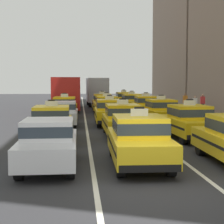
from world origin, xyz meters
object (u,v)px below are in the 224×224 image
Objects in this scene: taxi_left_second at (52,123)px; sedan_left_third at (63,113)px; taxi_center_second at (122,120)px; taxi_right_fourth at (146,106)px; taxi_right_third at (160,111)px; taxi_right_sixth at (124,99)px; taxi_right_second at (189,121)px; sedan_left_nearest at (49,142)px; taxi_center_fourth at (106,106)px; pedestrian_trailing at (195,105)px; pedestrian_by_storefront at (185,103)px; taxi_center_fifth at (102,102)px; box_truck_center_sixth at (96,91)px; pedestrian_near_crosswalk at (203,104)px; taxi_left_fourth at (65,107)px; taxi_center_third at (109,111)px; bus_left_fifth at (67,92)px; taxi_center_nearest at (139,139)px; taxi_right_fifth at (131,102)px.

taxi_left_second is 1.06× the size of sedan_left_third.
taxi_center_second and taxi_right_fourth have the same top height.
taxi_center_second is 0.99× the size of taxi_right_third.
taxi_right_fourth and taxi_right_sixth have the same top height.
taxi_center_second is 3.29m from taxi_right_second.
taxi_right_second is at bearing 0.68° from taxi_left_second.
sedan_left_nearest is 0.94× the size of taxi_right_fourth.
pedestrian_trailing is (7.12, -0.84, 0.05)m from taxi_center_fourth.
sedan_left_nearest is 20.22m from pedestrian_by_storefront.
sedan_left_nearest is 23.19m from taxi_center_fifth.
box_truck_center_sixth reaches higher than taxi_right_fourth.
sedan_left_third is 0.95× the size of taxi_center_fifth.
pedestrian_by_storefront is (3.48, 6.17, 0.15)m from taxi_right_third.
box_truck_center_sixth reaches higher than taxi_right_sixth.
pedestrian_near_crosswalk is at bearing -66.55° from taxi_right_sixth.
taxi_center_fourth is at bearing 79.86° from sedan_left_nearest.
pedestrian_by_storefront is 1.11× the size of pedestrian_trailing.
taxi_left_fourth is at bearing -101.93° from box_truck_center_sixth.
taxi_center_fourth reaches higher than pedestrian_trailing.
taxi_center_second is 1.00× the size of taxi_center_fifth.
taxi_center_third is 3.36m from taxi_right_third.
taxi_left_second is at bearing -90.78° from taxi_left_fourth.
bus_left_fifth reaches higher than taxi_center_nearest.
taxi_center_second is at bearing -121.46° from taxi_right_third.
sedan_left_nearest is at bearing -110.11° from taxi_right_fourth.
taxi_right_fourth is (3.45, 5.77, 0.00)m from taxi_center_third.
box_truck_center_sixth is at bearing 97.31° from taxi_right_second.
bus_left_fifth reaches higher than taxi_center_fifth.
taxi_right_sixth is (6.32, 24.00, 0.00)m from taxi_left_second.
taxi_right_fifth is at bearing 48.14° from taxi_left_fourth.
pedestrian_near_crosswalk is at bearing 64.68° from taxi_center_nearest.
taxi_center_second is 11.42m from taxi_right_fourth.
taxi_center_third is at bearing 10.24° from sedan_left_third.
pedestrian_by_storefront is at bearing 120.87° from pedestrian_trailing.
taxi_center_second is 2.92× the size of pedestrian_trailing.
box_truck_center_sixth reaches higher than pedestrian_near_crosswalk.
taxi_center_nearest and taxi_center_third have the same top height.
taxi_center_fifth is 0.99× the size of taxi_right_second.
bus_left_fifth is at bearing 146.40° from pedestrian_near_crosswalk.
pedestrian_by_storefront is (6.84, 6.09, 0.15)m from taxi_center_third.
taxi_right_third is (3.28, -19.61, -0.90)m from box_truck_center_sixth.
box_truck_center_sixth is at bearing 84.52° from sedan_left_nearest.
pedestrian_trailing is (4.00, 11.36, 0.05)m from taxi_right_second.
sedan_left_nearest is 0.93× the size of taxi_right_second.
sedan_left_third is 2.60× the size of pedestrian_near_crosswalk.
taxi_center_fourth is at bearing 89.28° from taxi_center_nearest.
bus_left_fifth is 2.44× the size of taxi_center_nearest.
taxi_center_third is 6.05m from taxi_center_fourth.
pedestrian_near_crosswalk is 0.96× the size of pedestrian_by_storefront.
taxi_right_fourth is 5.79m from taxi_right_fifth.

